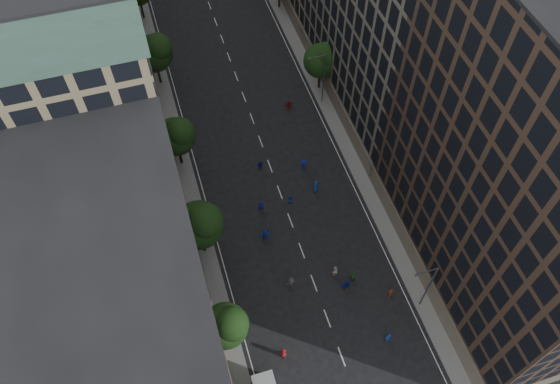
{
  "coord_description": "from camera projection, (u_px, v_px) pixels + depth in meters",
  "views": [
    {
      "loc": [
        -11.88,
        -6.95,
        58.29
      ],
      "look_at": [
        -0.37,
        30.2,
        2.0
      ],
      "focal_mm": 35.0,
      "sensor_mm": 36.0,
      "label": 1
    }
  ],
  "objects": [
    {
      "name": "streetlamp_far",
      "position": [
        322.0,
        77.0,
        75.66
      ],
      "size": [
        2.64,
        0.22,
        9.06
      ],
      "color": "#595B60",
      "rests_on": "ground"
    },
    {
      "name": "tree_left_2",
      "position": [
        201.0,
        224.0,
        60.68
      ],
      "size": [
        5.6,
        5.6,
        9.45
      ],
      "color": "black",
      "rests_on": "ground"
    },
    {
      "name": "skater_7",
      "position": [
        391.0,
        293.0,
        61.98
      ],
      "size": [
        0.66,
        0.53,
        1.58
      ],
      "primitive_type": "imported",
      "rotation": [
        0.0,
        0.0,
        2.85
      ],
      "color": "maroon",
      "rests_on": "ground"
    },
    {
      "name": "tree_left_3",
      "position": [
        177.0,
        135.0,
        68.73
      ],
      "size": [
        5.0,
        5.0,
        8.58
      ],
      "color": "black",
      "rests_on": "ground"
    },
    {
      "name": "ground",
      "position": [
        262.0,
        144.0,
        75.45
      ],
      "size": [
        240.0,
        240.0,
        0.0
      ],
      "primitive_type": "plane",
      "color": "black",
      "rests_on": "ground"
    },
    {
      "name": "skater_10",
      "position": [
        353.0,
        277.0,
        62.96
      ],
      "size": [
        1.11,
        0.7,
        1.76
      ],
      "primitive_type": "imported",
      "rotation": [
        0.0,
        0.0,
        2.86
      ],
      "color": "#206A2D",
      "rests_on": "ground"
    },
    {
      "name": "skater_15",
      "position": [
        304.0,
        165.0,
        72.26
      ],
      "size": [
        1.17,
        0.7,
        1.79
      ],
      "primitive_type": "imported",
      "rotation": [
        0.0,
        0.0,
        3.17
      ],
      "color": "#13229F",
      "rests_on": "ground"
    },
    {
      "name": "bldg_left_c",
      "position": [
        79.0,
        6.0,
        70.51
      ],
      "size": [
        14.0,
        20.0,
        28.0
      ],
      "primitive_type": "cube",
      "color": "#52281F",
      "rests_on": "ground"
    },
    {
      "name": "skater_11",
      "position": [
        265.0,
        235.0,
        66.09
      ],
      "size": [
        1.75,
        0.59,
        1.88
      ],
      "primitive_type": "imported",
      "rotation": [
        0.0,
        0.0,
        3.16
      ],
      "color": "#173EBD",
      "rests_on": "ground"
    },
    {
      "name": "bldg_right_a",
      "position": [
        529.0,
        172.0,
        50.26
      ],
      "size": [
        14.0,
        30.0,
        36.0
      ],
      "primitive_type": "cube",
      "color": "#433024",
      "rests_on": "ground"
    },
    {
      "name": "skater_17",
      "position": [
        289.0,
        105.0,
        78.46
      ],
      "size": [
        1.57,
        0.55,
        1.68
      ],
      "primitive_type": "imported",
      "rotation": [
        0.0,
        0.0,
        3.1
      ],
      "color": "maroon",
      "rests_on": "ground"
    },
    {
      "name": "skater_12",
      "position": [
        316.0,
        186.0,
        70.23
      ],
      "size": [
        0.97,
        0.69,
        1.85
      ],
      "primitive_type": "imported",
      "rotation": [
        0.0,
        0.0,
        3.26
      ],
      "color": "#123E98",
      "rests_on": "ground"
    },
    {
      "name": "bldg_left_a",
      "position": [
        131.0,
        343.0,
        44.17
      ],
      "size": [
        14.0,
        22.0,
        30.0
      ],
      "primitive_type": "cube",
      "color": "#52281F",
      "rests_on": "ground"
    },
    {
      "name": "skater_6",
      "position": [
        284.0,
        353.0,
        58.02
      ],
      "size": [
        0.88,
        0.67,
        1.62
      ],
      "primitive_type": "imported",
      "rotation": [
        0.0,
        0.0,
        3.35
      ],
      "color": "maroon",
      "rests_on": "ground"
    },
    {
      "name": "skater_13",
      "position": [
        261.0,
        206.0,
        68.42
      ],
      "size": [
        0.79,
        0.62,
        1.93
      ],
      "primitive_type": "imported",
      "rotation": [
        0.0,
        0.0,
        3.38
      ],
      "color": "#13149C",
      "rests_on": "ground"
    },
    {
      "name": "skater_9",
      "position": [
        291.0,
        282.0,
        62.62
      ],
      "size": [
        1.15,
        0.72,
        1.71
      ],
      "primitive_type": "imported",
      "rotation": [
        0.0,
        0.0,
        3.22
      ],
      "color": "#46454A",
      "rests_on": "ground"
    },
    {
      "name": "sidewalk_right",
      "position": [
        325.0,
        88.0,
        81.48
      ],
      "size": [
        4.0,
        105.0,
        0.15
      ],
      "primitive_type": "cube",
      "color": "slate",
      "rests_on": "ground"
    },
    {
      "name": "bldg_left_b",
      "position": [
        92.0,
        116.0,
        55.55
      ],
      "size": [
        14.0,
        26.0,
        34.0
      ],
      "primitive_type": "cube",
      "color": "#8C7C5B",
      "rests_on": "ground"
    },
    {
      "name": "streetlamp_near",
      "position": [
        428.0,
        285.0,
        57.74
      ],
      "size": [
        2.64,
        0.22,
        9.06
      ],
      "color": "#595B60",
      "rests_on": "ground"
    },
    {
      "name": "tree_right_a",
      "position": [
        323.0,
        59.0,
        77.0
      ],
      "size": [
        5.0,
        5.0,
        8.39
      ],
      "color": "black",
      "rests_on": "ground"
    },
    {
      "name": "skater_16",
      "position": [
        261.0,
        166.0,
        72.27
      ],
      "size": [
        0.99,
        0.49,
        1.62
      ],
      "primitive_type": "imported",
      "rotation": [
        0.0,
        0.0,
        3.04
      ],
      "color": "#121694",
      "rests_on": "ground"
    },
    {
      "name": "tree_left_4",
      "position": [
        155.0,
        52.0,
        77.19
      ],
      "size": [
        5.4,
        5.4,
        9.08
      ],
      "color": "black",
      "rests_on": "ground"
    },
    {
      "name": "tree_left_1",
      "position": [
        227.0,
        325.0,
        54.83
      ],
      "size": [
        4.8,
        4.8,
        8.21
      ],
      "color": "black",
      "rests_on": "ground"
    },
    {
      "name": "skater_1",
      "position": [
        388.0,
        338.0,
        58.79
      ],
      "size": [
        0.72,
        0.49,
        1.92
      ],
      "primitive_type": "imported",
      "rotation": [
        0.0,
        0.0,
        3.09
      ],
      "color": "#123C98",
      "rests_on": "ground"
    },
    {
      "name": "sidewalk_left",
      "position": [
        166.0,
        124.0,
        77.44
      ],
      "size": [
        4.0,
        105.0,
        0.15
      ],
      "primitive_type": "cube",
      "color": "slate",
      "rests_on": "ground"
    },
    {
      "name": "skater_14",
      "position": [
        289.0,
        200.0,
        69.21
      ],
      "size": [
        0.77,
        0.61,
        1.54
      ],
      "primitive_type": "imported",
      "rotation": [
        0.0,
        0.0,
        3.18
      ],
      "color": "#162EBA",
      "rests_on": "ground"
    },
    {
      "name": "skater_5",
      "position": [
        347.0,
        285.0,
        62.45
      ],
      "size": [
        1.59,
        0.62,
        1.67
      ],
      "primitive_type": "imported",
      "rotation": [
        0.0,
        0.0,
        3.22
      ],
      "color": "#121E92",
      "rests_on": "ground"
    },
    {
      "name": "skater_8",
      "position": [
        334.0,
        271.0,
        63.49
      ],
      "size": [
        0.94,
        0.82,
        1.65
      ],
      "primitive_type": "imported",
      "rotation": [
        0.0,
        0.0,
        3.42
      ],
      "color": "white",
      "rests_on": "ground"
    }
  ]
}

